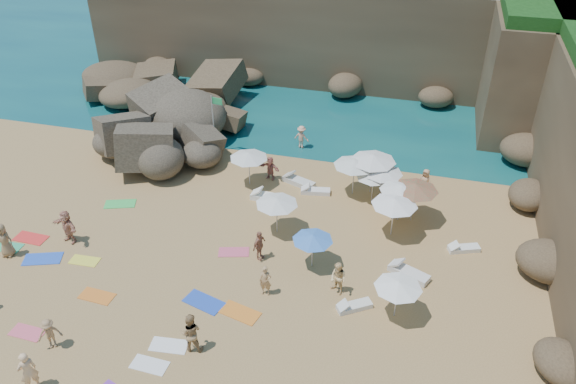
% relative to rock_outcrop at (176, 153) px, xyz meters
% --- Properties ---
extents(ground, '(120.00, 120.00, 0.00)m').
position_rel_rock_outcrop_xyz_m(ground, '(7.11, -8.54, 0.00)').
color(ground, tan).
rests_on(ground, ground).
extents(seawater, '(120.00, 120.00, 0.00)m').
position_rel_rock_outcrop_xyz_m(seawater, '(7.11, 21.46, 0.00)').
color(seawater, '#0C4751').
rests_on(seawater, ground).
extents(cliff_back, '(44.00, 8.00, 8.00)m').
position_rel_rock_outcrop_xyz_m(cliff_back, '(9.11, 16.46, 4.00)').
color(cliff_back, brown).
rests_on(cliff_back, ground).
extents(cliff_corner, '(10.00, 12.00, 8.00)m').
position_rel_rock_outcrop_xyz_m(cliff_corner, '(24.11, 11.46, 4.00)').
color(cliff_corner, brown).
rests_on(cliff_corner, ground).
extents(rock_promontory, '(12.00, 7.00, 2.00)m').
position_rel_rock_outcrop_xyz_m(rock_promontory, '(-3.89, 7.46, 0.00)').
color(rock_promontory, brown).
rests_on(rock_promontory, ground).
extents(marina_masts, '(3.10, 0.10, 6.00)m').
position_rel_rock_outcrop_xyz_m(marina_masts, '(-9.39, 21.46, 3.00)').
color(marina_masts, white).
rests_on(marina_masts, ground).
extents(rock_outcrop, '(9.74, 8.49, 3.27)m').
position_rel_rock_outcrop_xyz_m(rock_outcrop, '(0.00, 0.00, 0.00)').
color(rock_outcrop, brown).
rests_on(rock_outcrop, ground).
extents(flag_pole, '(0.76, 0.13, 3.92)m').
position_rel_rock_outcrop_xyz_m(flag_pole, '(2.53, 0.99, 2.50)').
color(flag_pole, silver).
rests_on(flag_pole, ground).
extents(parasol_0, '(2.26, 2.26, 2.14)m').
position_rel_rock_outcrop_xyz_m(parasol_0, '(5.88, -2.31, 1.96)').
color(parasol_0, silver).
rests_on(parasol_0, ground).
extents(parasol_1, '(2.35, 2.35, 2.22)m').
position_rel_rock_outcrop_xyz_m(parasol_1, '(14.83, -3.70, 2.04)').
color(parasol_1, silver).
rests_on(parasol_1, ground).
extents(parasol_2, '(2.41, 2.41, 2.28)m').
position_rel_rock_outcrop_xyz_m(parasol_2, '(12.00, -1.78, 2.09)').
color(parasol_2, silver).
rests_on(parasol_2, ground).
extents(parasol_3, '(2.02, 2.02, 1.91)m').
position_rel_rock_outcrop_xyz_m(parasol_3, '(13.18, -2.23, 1.75)').
color(parasol_3, silver).
rests_on(parasol_3, ground).
extents(parasol_5, '(2.38, 2.38, 2.25)m').
position_rel_rock_outcrop_xyz_m(parasol_5, '(14.60, -5.14, 2.07)').
color(parasol_5, silver).
rests_on(parasol_5, ground).
extents(parasol_6, '(2.46, 2.46, 2.33)m').
position_rel_rock_outcrop_xyz_m(parasol_6, '(15.51, -3.55, 2.13)').
color(parasol_6, silver).
rests_on(parasol_6, ground).
extents(parasol_7, '(2.64, 2.64, 2.50)m').
position_rel_rock_outcrop_xyz_m(parasol_7, '(12.98, -1.34, 2.29)').
color(parasol_7, silver).
rests_on(parasol_7, ground).
extents(parasol_8, '(2.23, 2.23, 2.11)m').
position_rel_rock_outcrop_xyz_m(parasol_8, '(13.65, -1.97, 1.94)').
color(parasol_8, silver).
rests_on(parasol_8, ground).
extents(parasol_9, '(2.22, 2.22, 2.10)m').
position_rel_rock_outcrop_xyz_m(parasol_9, '(8.74, -6.41, 1.93)').
color(parasol_9, silver).
rests_on(parasol_9, ground).
extents(parasol_10, '(1.98, 1.98, 1.87)m').
position_rel_rock_outcrop_xyz_m(parasol_10, '(11.13, -8.62, 1.72)').
color(parasol_10, silver).
rests_on(parasol_10, ground).
extents(parasol_11, '(2.08, 2.08, 1.97)m').
position_rel_rock_outcrop_xyz_m(parasol_11, '(15.37, -10.96, 1.80)').
color(parasol_11, silver).
rests_on(parasol_11, ground).
extents(lounger_0, '(2.10, 0.80, 0.32)m').
position_rel_rock_outcrop_xyz_m(lounger_0, '(7.47, -3.68, 0.16)').
color(lounger_0, white).
rests_on(lounger_0, ground).
extents(lounger_1, '(1.77, 0.85, 0.26)m').
position_rel_rock_outcrop_xyz_m(lounger_1, '(9.91, -2.29, 0.13)').
color(lounger_1, white).
rests_on(lounger_1, ground).
extents(lounger_2, '(1.66, 1.06, 0.25)m').
position_rel_rock_outcrop_xyz_m(lounger_2, '(18.31, -5.54, 0.12)').
color(lounger_2, white).
rests_on(lounger_2, ground).
extents(lounger_3, '(2.13, 1.36, 0.31)m').
position_rel_rock_outcrop_xyz_m(lounger_3, '(8.72, -1.58, 0.16)').
color(lounger_3, silver).
rests_on(lounger_3, ground).
extents(lounger_4, '(2.09, 1.43, 0.31)m').
position_rel_rock_outcrop_xyz_m(lounger_4, '(15.77, -8.16, 0.15)').
color(lounger_4, silver).
rests_on(lounger_4, ground).
extents(lounger_5, '(1.62, 1.31, 0.25)m').
position_rel_rock_outcrop_xyz_m(lounger_5, '(13.61, -10.98, 0.12)').
color(lounger_5, silver).
rests_on(lounger_5, ground).
extents(towel_0, '(2.05, 1.50, 0.03)m').
position_rel_rock_outcrop_xyz_m(towel_0, '(-1.90, -11.59, 0.02)').
color(towel_0, blue).
rests_on(towel_0, ground).
extents(towel_1, '(1.49, 0.78, 0.03)m').
position_rel_rock_outcrop_xyz_m(towel_1, '(0.41, -15.96, 0.01)').
color(towel_1, '#E85A6E').
rests_on(towel_1, ground).
extents(towel_2, '(1.63, 0.88, 0.03)m').
position_rel_rock_outcrop_xyz_m(towel_2, '(2.10, -13.24, 0.01)').
color(towel_2, orange).
rests_on(towel_2, ground).
extents(towel_3, '(1.62, 0.86, 0.03)m').
position_rel_rock_outcrop_xyz_m(towel_3, '(-4.28, -11.24, 0.01)').
color(towel_3, '#33B276').
rests_on(towel_3, ground).
extents(towel_4, '(1.48, 0.80, 0.03)m').
position_rel_rock_outcrop_xyz_m(towel_4, '(0.18, -11.18, 0.01)').
color(towel_4, '#F2EB3F').
rests_on(towel_4, ground).
extents(towel_5, '(1.64, 0.95, 0.03)m').
position_rel_rock_outcrop_xyz_m(towel_5, '(6.54, -15.08, 0.01)').
color(towel_5, white).
rests_on(towel_5, ground).
extents(towel_7, '(1.73, 0.90, 0.03)m').
position_rel_rock_outcrop_xyz_m(towel_7, '(-3.53, -10.29, 0.02)').
color(towel_7, red).
rests_on(towel_7, ground).
extents(towel_8, '(2.03, 1.39, 0.03)m').
position_rel_rock_outcrop_xyz_m(towel_8, '(6.98, -12.36, 0.02)').
color(towel_8, blue).
rests_on(towel_8, ground).
extents(towel_9, '(1.69, 1.16, 0.03)m').
position_rel_rock_outcrop_xyz_m(towel_9, '(7.10, -8.65, 0.01)').
color(towel_9, '#DA5471').
rests_on(towel_9, ground).
extents(towel_10, '(1.92, 1.27, 0.03)m').
position_rel_rock_outcrop_xyz_m(towel_10, '(8.77, -12.56, 0.02)').
color(towel_10, orange).
rests_on(towel_10, ground).
extents(towel_11, '(1.91, 1.38, 0.03)m').
position_rel_rock_outcrop_xyz_m(towel_11, '(-0.59, -6.25, 0.02)').
color(towel_11, green).
rests_on(towel_11, ground).
extents(towel_13, '(1.51, 0.79, 0.03)m').
position_rel_rock_outcrop_xyz_m(towel_13, '(6.21, -16.20, 0.01)').
color(towel_13, white).
rests_on(towel_13, ground).
extents(person_stand_1, '(1.04, 0.88, 1.88)m').
position_rel_rock_outcrop_xyz_m(person_stand_1, '(7.54, -14.95, 0.94)').
color(person_stand_1, '#A58052').
rests_on(person_stand_1, ground).
extents(person_stand_2, '(1.08, 0.60, 1.58)m').
position_rel_rock_outcrop_xyz_m(person_stand_2, '(7.79, 2.89, 0.79)').
color(person_stand_2, '#EFAC87').
rests_on(person_stand_2, ground).
extents(person_stand_3, '(0.67, 1.03, 1.63)m').
position_rel_rock_outcrop_xyz_m(person_stand_3, '(8.51, -8.76, 0.82)').
color(person_stand_3, '#A96F54').
rests_on(person_stand_3, ground).
extents(person_stand_4, '(0.87, 0.70, 1.57)m').
position_rel_rock_outcrop_xyz_m(person_stand_4, '(16.01, -0.64, 0.78)').
color(person_stand_4, tan).
rests_on(person_stand_4, ground).
extents(person_stand_5, '(1.44, 0.74, 1.49)m').
position_rel_rock_outcrop_xyz_m(person_stand_5, '(6.90, -1.42, 0.75)').
color(person_stand_5, '#B6695B').
rests_on(person_stand_5, ground).
extents(person_stand_6, '(0.74, 0.82, 1.87)m').
position_rel_rock_outcrop_xyz_m(person_stand_6, '(2.39, -18.29, 0.94)').
color(person_stand_6, '#F0BF88').
rests_on(person_stand_6, ground).
extents(person_lie_0, '(1.61, 1.74, 0.39)m').
position_rel_rock_outcrop_xyz_m(person_lie_0, '(1.94, -16.35, 0.20)').
color(person_lie_0, '#A57D52').
rests_on(person_lie_0, ground).
extents(person_lie_2, '(1.15, 1.95, 0.49)m').
position_rel_rock_outcrop_xyz_m(person_lie_2, '(-3.71, -11.76, 0.25)').
color(person_lie_2, olive).
rests_on(person_lie_2, ground).
extents(person_lie_3, '(2.20, 2.29, 0.49)m').
position_rel_rock_outcrop_xyz_m(person_lie_3, '(-1.36, -9.97, 0.25)').
color(person_lie_3, tan).
rests_on(person_lie_3, ground).
extents(person_lie_4, '(0.68, 1.57, 0.36)m').
position_rel_rock_outcrop_xyz_m(person_lie_4, '(9.53, -11.10, 0.18)').
color(person_lie_4, tan).
rests_on(person_lie_4, ground).
extents(person_lie_5, '(1.61, 1.82, 0.63)m').
position_rel_rock_outcrop_xyz_m(person_lie_5, '(12.69, -10.18, 0.31)').
color(person_lie_5, '#F1CB89').
rests_on(person_lie_5, ground).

